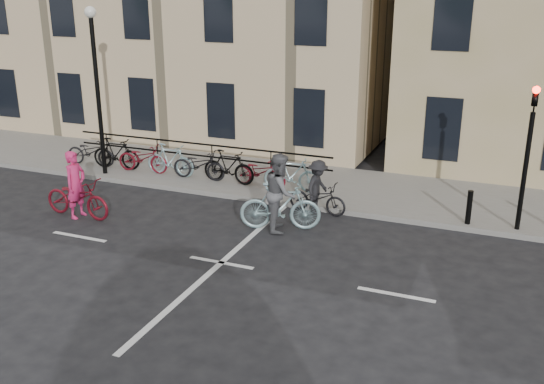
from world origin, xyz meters
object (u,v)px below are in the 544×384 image
at_px(traffic_light, 529,141).
at_px(lamp_post, 96,71).
at_px(cyclist_dark, 318,193).
at_px(cyclist_pink, 77,194).
at_px(cyclist_grey, 280,199).

height_order(traffic_light, lamp_post, lamp_post).
xyz_separation_m(traffic_light, cyclist_dark, (-5.19, -0.44, -1.86)).
bearing_deg(lamp_post, cyclist_pink, -64.36).
height_order(cyclist_pink, cyclist_dark, cyclist_pink).
bearing_deg(cyclist_dark, cyclist_pink, 121.73).
xyz_separation_m(cyclist_pink, cyclist_grey, (5.44, 1.25, 0.18)).
xyz_separation_m(cyclist_pink, cyclist_dark, (5.96, 2.75, -0.04)).
distance_m(traffic_light, cyclist_dark, 5.52).
xyz_separation_m(traffic_light, lamp_post, (-12.70, 0.06, 1.04)).
bearing_deg(cyclist_dark, cyclist_grey, 167.99).
bearing_deg(cyclist_grey, traffic_light, -90.12).
relative_size(traffic_light, lamp_post, 0.74).
relative_size(cyclist_grey, cyclist_dark, 1.23).
xyz_separation_m(traffic_light, cyclist_grey, (-5.70, -1.94, -1.63)).
bearing_deg(cyclist_pink, lamp_post, 28.17).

